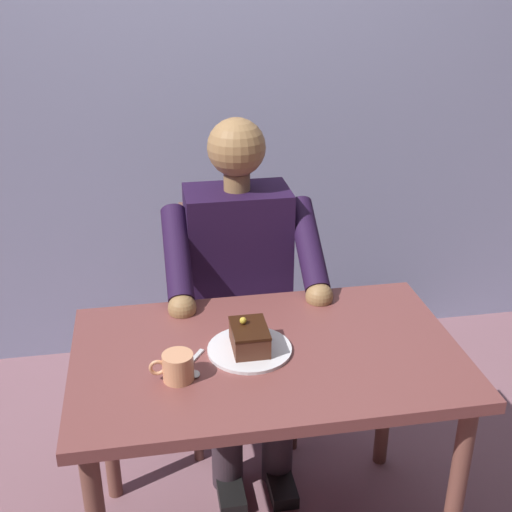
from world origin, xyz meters
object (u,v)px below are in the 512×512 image
seated_person (241,293)px  chair (235,309)px  coffee_cup (177,366)px  dessert_spoon (194,367)px  cake_slice (249,337)px  dining_table (267,377)px

seated_person → chair: bearing=-90.0°
chair → coffee_cup: chair is taller
coffee_cup → dessert_spoon: coffee_cup is taller
chair → dessert_spoon: bearing=73.4°
seated_person → cake_slice: bearing=84.1°
dining_table → chair: size_ratio=1.23×
chair → seated_person: (0.00, 0.17, 0.16)m
cake_slice → dessert_spoon: bearing=20.6°
seated_person → dessert_spoon: 0.58m
chair → cake_slice: chair is taller
dining_table → chair: (0.00, -0.66, -0.14)m
cake_slice → seated_person: bearing=-95.9°
dining_table → cake_slice: (0.05, -0.01, 0.14)m
chair → seated_person: 0.23m
dining_table → cake_slice: size_ratio=7.91×
dessert_spoon → seated_person: bearing=-111.4°
cake_slice → coffee_cup: (0.21, 0.10, -0.00)m
chair → dessert_spoon: 0.78m
dining_table → cake_slice: bearing=-9.2°
coffee_cup → dessert_spoon: 0.07m
chair → coffee_cup: (0.26, 0.75, 0.27)m
chair → dining_table: bearing=90.0°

